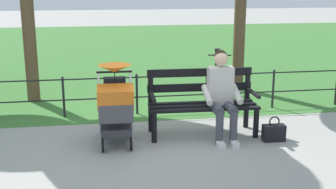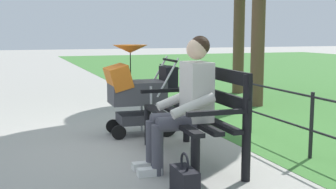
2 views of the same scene
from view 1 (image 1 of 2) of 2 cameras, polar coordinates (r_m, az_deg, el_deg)
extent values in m
plane|color=#9E9B93|center=(6.52, -2.99, -5.65)|extent=(60.00, 60.00, 0.00)
cube|color=#3D7533|center=(15.08, -6.61, 5.82)|extent=(40.00, 16.00, 0.01)
cube|color=black|center=(6.70, 4.24, -1.09)|extent=(1.60, 0.14, 0.04)
cube|color=black|center=(6.53, 4.56, -1.51)|extent=(1.60, 0.14, 0.04)
cube|color=black|center=(6.36, 4.90, -1.95)|extent=(1.60, 0.14, 0.04)
cube|color=black|center=(6.74, 4.11, 0.93)|extent=(1.60, 0.08, 0.12)
cube|color=black|center=(6.69, 4.14, 2.85)|extent=(1.60, 0.08, 0.12)
cylinder|color=black|center=(6.60, 11.28, -3.60)|extent=(0.08, 0.08, 0.45)
cylinder|color=black|center=(6.97, 10.13, -0.45)|extent=(0.08, 0.08, 0.95)
cube|color=black|center=(6.68, 10.90, 0.23)|extent=(0.06, 0.56, 0.04)
cylinder|color=black|center=(6.29, -1.81, -4.23)|extent=(0.08, 0.08, 0.45)
cylinder|color=black|center=(6.68, -2.24, -0.89)|extent=(0.08, 0.08, 0.95)
cube|color=black|center=(6.37, -2.02, -0.20)|extent=(0.06, 0.56, 0.04)
cylinder|color=#42424C|center=(6.40, 8.01, -1.74)|extent=(0.15, 0.40, 0.14)
cylinder|color=#42424C|center=(6.35, 6.27, -1.81)|extent=(0.15, 0.40, 0.14)
cylinder|color=#42424C|center=(6.29, 8.42, -4.30)|extent=(0.11, 0.11, 0.47)
cylinder|color=#42424C|center=(6.24, 6.65, -4.39)|extent=(0.11, 0.11, 0.47)
cube|color=silver|center=(6.28, 8.55, -6.26)|extent=(0.11, 0.22, 0.07)
cube|color=silver|center=(6.23, 6.78, -6.37)|extent=(0.11, 0.22, 0.07)
cube|color=beige|center=(6.51, 6.74, 1.13)|extent=(0.37, 0.23, 0.56)
cylinder|color=beige|center=(6.48, 8.86, 0.08)|extent=(0.10, 0.43, 0.23)
cylinder|color=beige|center=(6.37, 5.06, -0.05)|extent=(0.10, 0.43, 0.23)
sphere|color=beige|center=(6.43, 6.84, 4.59)|extent=(0.20, 0.20, 0.20)
sphere|color=black|center=(6.46, 6.79, 4.90)|extent=(0.19, 0.19, 0.19)
cylinder|color=black|center=(6.61, -4.71, -4.13)|extent=(0.04, 0.28, 0.28)
cylinder|color=black|center=(6.60, -8.71, -4.27)|extent=(0.04, 0.28, 0.28)
cylinder|color=black|center=(6.06, -4.78, -6.39)|extent=(0.03, 0.18, 0.18)
cylinder|color=black|center=(6.05, -8.40, -6.51)|extent=(0.03, 0.18, 0.18)
cube|color=#38383D|center=(6.29, -6.68, -4.38)|extent=(0.43, 0.53, 0.12)
cylinder|color=silver|center=(6.36, -4.65, -3.12)|extent=(0.03, 0.03, 0.65)
cylinder|color=silver|center=(6.35, -8.80, -3.26)|extent=(0.03, 0.03, 0.65)
cube|color=#47474C|center=(6.17, -6.77, -1.54)|extent=(0.48, 0.69, 0.28)
cube|color=orange|center=(5.89, -6.78, -0.31)|extent=(0.49, 0.32, 0.33)
cylinder|color=black|center=(6.51, -6.94, 2.91)|extent=(0.52, 0.04, 0.03)
cylinder|color=silver|center=(6.46, -4.84, 1.06)|extent=(0.03, 0.30, 0.49)
cylinder|color=silver|center=(6.45, -8.92, 0.93)|extent=(0.03, 0.30, 0.49)
cone|color=orange|center=(5.97, -6.91, 3.33)|extent=(0.45, 0.45, 0.10)
cylinder|color=black|center=(6.00, -6.86, 1.65)|extent=(0.01, 0.01, 0.30)
cube|color=black|center=(6.53, -6.88, 0.98)|extent=(0.32, 0.17, 0.28)
cube|color=black|center=(6.55, 13.46, -4.84)|extent=(0.32, 0.14, 0.24)
torus|color=black|center=(6.50, 13.55, -3.42)|extent=(0.16, 0.02, 0.16)
cylinder|color=black|center=(8.19, 13.39, 0.70)|extent=(0.04, 0.04, 0.70)
cylinder|color=black|center=(7.81, 5.00, 0.38)|extent=(0.04, 0.04, 0.70)
cylinder|color=black|center=(7.61, -4.03, 0.02)|extent=(0.04, 0.04, 0.70)
cylinder|color=black|center=(7.60, -13.31, -0.34)|extent=(0.04, 0.04, 0.70)
cylinder|color=black|center=(7.54, -4.07, 2.23)|extent=(7.38, 0.02, 0.02)
cylinder|color=black|center=(7.62, -4.02, -0.34)|extent=(7.38, 0.02, 0.02)
cylinder|color=brown|center=(9.32, 9.28, 10.25)|extent=(0.24, 0.24, 3.18)
cylinder|color=brown|center=(8.67, -17.58, 8.94)|extent=(0.24, 0.24, 3.01)
torus|color=black|center=(8.48, 6.58, 1.33)|extent=(0.18, 0.65, 0.66)
torus|color=black|center=(9.45, 6.25, 2.70)|extent=(0.18, 0.65, 0.66)
cylinder|color=#232328|center=(8.91, 6.45, 3.62)|extent=(0.23, 0.89, 0.04)
cylinder|color=#232328|center=(8.85, 6.46, 2.55)|extent=(0.17, 0.62, 0.38)
cylinder|color=#232328|center=(9.24, 6.36, 4.64)|extent=(0.03, 0.03, 0.30)
cube|color=black|center=(9.21, 6.39, 5.68)|extent=(0.14, 0.22, 0.06)
cylinder|color=black|center=(8.42, 6.67, 5.05)|extent=(0.43, 0.12, 0.02)
camera|label=2|loc=(7.20, 42.10, 3.26)|focal=47.35mm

